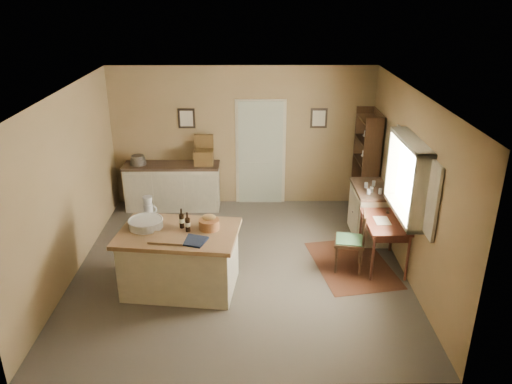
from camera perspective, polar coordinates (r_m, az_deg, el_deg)
ground at (r=7.88m, az=-1.79°, el=-8.43°), size 5.00×5.00×0.00m
wall_back at (r=9.63m, az=-1.57°, el=6.31°), size 5.00×0.10×2.70m
wall_front at (r=5.04m, az=-2.60°, el=-10.04°), size 5.00×0.10×2.70m
wall_left at (r=7.75m, az=-20.73°, el=0.61°), size 0.10×5.00×2.70m
wall_right at (r=7.62m, az=17.22°, el=0.73°), size 0.10×5.00×2.70m
ceiling at (r=6.88m, az=-2.07°, el=11.19°), size 5.00×5.00×0.00m
door at (r=9.69m, az=0.52°, el=4.59°), size 0.97×0.06×2.11m
framed_prints at (r=9.51m, az=-0.38°, el=8.42°), size 2.82×0.02×0.38m
window at (r=7.35m, az=17.26°, el=1.59°), size 0.25×1.99×1.12m
work_island at (r=7.21m, az=-8.73°, el=-7.47°), size 1.75×1.25×1.20m
sideboard at (r=9.75m, az=-9.46°, el=0.81°), size 1.82×0.52×1.18m
rug at (r=8.04m, az=10.90°, el=-8.13°), size 1.36×1.76×0.01m
writing_desk at (r=7.83m, az=14.50°, el=-3.81°), size 0.59×0.97×0.82m
desk_chair at (r=7.71m, az=10.61°, el=-5.55°), size 0.51×0.51×0.94m
right_cabinet at (r=8.79m, az=12.82°, el=-2.17°), size 0.56×1.00×0.99m
shelving_unit at (r=9.52m, az=12.72°, el=3.19°), size 0.33×0.88×1.96m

